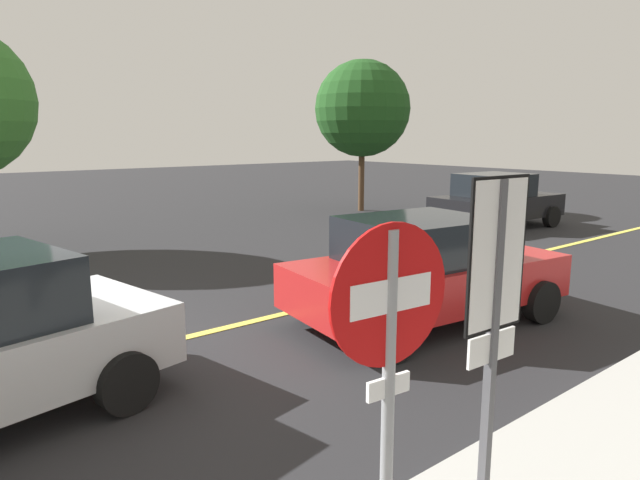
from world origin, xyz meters
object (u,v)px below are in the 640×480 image
stop_sign (389,362)px  speed_limit_sign (495,295)px  car_black_approaching (496,201)px  car_red_far_lane (425,270)px  tree_centre_verge (362,109)px

stop_sign → speed_limit_sign: (1.00, 0.05, 0.17)m
speed_limit_sign → car_black_approaching: speed_limit_sign is taller
car_red_far_lane → car_black_approaching: 9.45m
stop_sign → car_black_approaching: bearing=31.7°
tree_centre_verge → car_black_approaching: bearing=-83.8°
stop_sign → speed_limit_sign: size_ratio=0.93×
stop_sign → car_red_far_lane: 5.44m
car_black_approaching → tree_centre_verge: bearing=96.2°
tree_centre_verge → car_red_far_lane: bearing=-128.5°
stop_sign → speed_limit_sign: speed_limit_sign is taller
stop_sign → tree_centre_verge: size_ratio=0.43×
stop_sign → car_black_approaching: stop_sign is taller
speed_limit_sign → tree_centre_verge: 17.18m
car_black_approaching → stop_sign: bearing=-148.3°
speed_limit_sign → car_red_far_lane: (3.20, 3.30, -0.96)m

